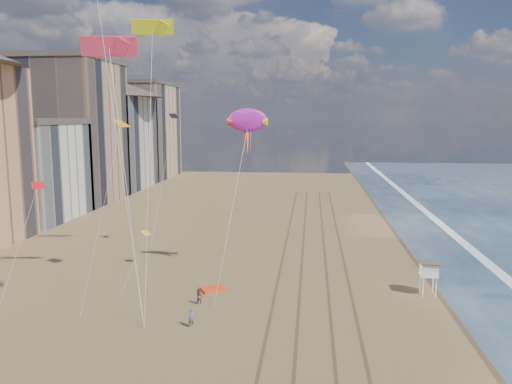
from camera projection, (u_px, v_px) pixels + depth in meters
wet_sand at (441, 252)px, 64.33m from camera, size 260.00×260.00×0.00m
foam at (475, 253)px, 63.87m from camera, size 260.00×260.00×0.00m
tracks at (313, 271)px, 56.31m from camera, size 7.68×120.00×0.01m
buildings at (58, 137)px, 94.58m from camera, size 34.72×131.35×29.00m
lifeguard_stand at (429, 270)px, 48.34m from camera, size 1.83×1.83×3.30m
grounded_kite at (214, 289)px, 49.93m from camera, size 2.92×2.68×0.28m
show_kite at (247, 121)px, 51.56m from camera, size 4.26×5.07×19.42m
kite_flyer_a at (191, 318)px, 41.07m from camera, size 0.68×0.58×1.57m
kite_flyer_b at (199, 297)px, 45.97m from camera, size 0.92×0.81×1.58m
small_kites at (119, 156)px, 50.64m from camera, size 8.82×19.96×13.85m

